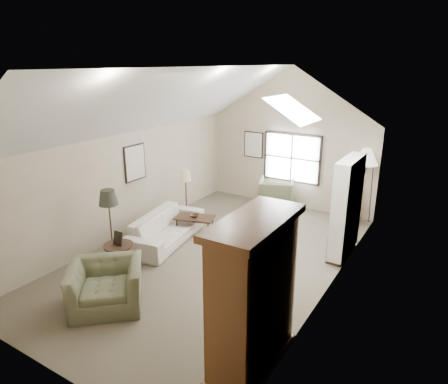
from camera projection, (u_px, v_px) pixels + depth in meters
The scene contains 18 objects.
room_shell at pixel (213, 109), 7.73m from camera, with size 5.01×8.01×4.00m.
window at pixel (292, 158), 11.43m from camera, with size 1.72×0.08×1.42m, color black.
skylight at pixel (294, 108), 7.81m from camera, with size 0.80×1.20×0.52m, color white, non-canonical shape.
wall_art at pixel (194, 154), 10.70m from camera, with size 1.97×3.71×0.88m.
armoire at pixel (253, 295), 5.36m from camera, with size 0.60×1.50×2.20m, color brown.
tv_alcove at pixel (347, 206), 8.50m from camera, with size 0.32×1.30×2.10m, color white.
media_console at pixel (342, 242), 8.78m from camera, with size 0.34×1.18×0.60m, color #382316.
tv_panel at pixel (345, 216), 8.58m from camera, with size 0.05×0.90×0.55m, color black.
sofa at pixel (166, 228), 9.40m from camera, with size 2.38×0.93×0.69m, color beige.
armchair_near at pixel (106, 286), 6.90m from camera, with size 1.22×1.06×0.79m, color #656949.
armchair_far at pixel (276, 193), 11.55m from camera, with size 0.96×0.98×0.90m, color #686E4D.
coffee_table at pixel (195, 226), 9.80m from camera, with size 0.93×0.52×0.48m, color #321C14.
bowl at pixel (195, 216), 9.72m from camera, with size 0.22×0.22×0.06m, color #341E15.
side_table at pixel (120, 258), 8.07m from camera, with size 0.60×0.60×0.60m, color #342015.
side_chair at pixel (349, 205), 10.31m from camera, with size 0.42×0.42×1.09m, color maroon.
tripod_lamp at pixel (363, 186), 10.31m from camera, with size 0.59×0.59×2.04m, color white, non-canonical shape.
dark_lamp at pixel (111, 226), 8.27m from camera, with size 0.40×0.40×1.66m, color #25291D, non-canonical shape.
tan_lamp at pixel (186, 196), 10.40m from camera, with size 0.30×0.30×1.49m, color tan, non-canonical shape.
Camera 1 is at (4.28, -6.58, 4.09)m, focal length 32.00 mm.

